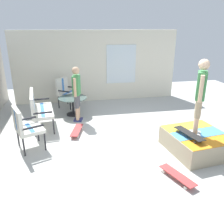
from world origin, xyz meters
name	(u,v)px	position (x,y,z in m)	size (l,w,h in m)	color
ground_plane	(138,146)	(0.00, 0.00, -0.05)	(12.00, 12.00, 0.10)	#B2B2AD
house_facade	(97,66)	(3.80, 0.49, 1.28)	(0.23, 6.00, 2.56)	silver
skate_ramp	(198,142)	(-0.52, -1.26, 0.22)	(1.51, 1.96, 0.45)	tan
patio_bench	(38,107)	(1.51, 2.44, 0.62)	(1.31, 0.70, 1.02)	black
patio_chair_near_house	(65,90)	(3.20, 1.69, 0.61)	(0.82, 0.80, 1.02)	black
patio_chair_by_wall	(24,125)	(0.27, 2.60, 0.61)	(0.78, 0.75, 1.02)	black
patio_table	(73,103)	(2.34, 1.47, 0.40)	(0.90, 0.90, 0.57)	black
person_watching	(77,90)	(1.81, 1.34, 0.94)	(0.47, 0.30, 1.63)	navy
person_skater	(200,93)	(-0.58, -1.11, 1.41)	(0.43, 0.35, 1.65)	silver
skateboard_by_bench	(77,130)	(0.93, 1.43, 0.08)	(0.82, 0.40, 0.10)	#B23838
skateboard_spare	(177,176)	(-1.44, -0.33, 0.08)	(0.82, 0.46, 0.10)	#B23838
skateboard_on_ramp	(189,134)	(-0.66, -0.92, 0.53)	(0.82, 0.38, 0.10)	black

